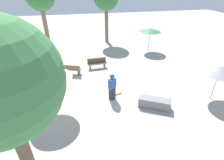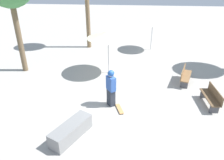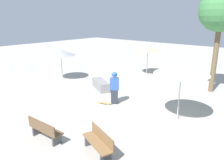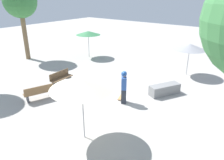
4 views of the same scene
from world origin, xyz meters
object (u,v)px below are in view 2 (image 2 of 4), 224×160
object	(u,v)px
concrete_ledge	(71,131)
shade_umbrella_cream	(108,35)
bench_near	(211,97)
bench_far	(185,76)
skater_main	(111,87)
skateboard	(120,109)
shade_umbrella_white	(153,21)

from	to	relation	value
concrete_ledge	shade_umbrella_cream	size ratio (longest dim) A/B	0.75
bench_near	shade_umbrella_cream	distance (m)	6.29
bench_far	shade_umbrella_cream	distance (m)	4.87
shade_umbrella_cream	skater_main	bearing A→B (deg)	-82.44
skateboard	bench_far	distance (m)	4.57
concrete_ledge	bench_near	world-z (taller)	bench_near
bench_near	shade_umbrella_white	world-z (taller)	shade_umbrella_white
concrete_ledge	bench_far	xyz separation A→B (m)	(5.22, 4.87, 0.13)
skateboard	shade_umbrella_cream	bearing A→B (deg)	173.63
concrete_ledge	bench_far	size ratio (longest dim) A/B	1.16
shade_umbrella_cream	concrete_ledge	bearing A→B (deg)	-98.33
shade_umbrella_cream	shade_umbrella_white	xyz separation A→B (m)	(2.87, 4.40, -0.15)
shade_umbrella_white	skateboard	bearing A→B (deg)	-103.45
bench_near	shade_umbrella_white	bearing A→B (deg)	13.18
skateboard	shade_umbrella_white	xyz separation A→B (m)	(1.98, 8.27, 2.17)
skater_main	shade_umbrella_white	bearing A→B (deg)	127.27
bench_near	shade_umbrella_white	distance (m)	8.05
concrete_ledge	shade_umbrella_cream	world-z (taller)	shade_umbrella_cream
bench_near	shade_umbrella_cream	xyz separation A→B (m)	(-5.11, 3.12, 1.95)
bench_far	skateboard	bearing A→B (deg)	-30.60
bench_near	shade_umbrella_white	xyz separation A→B (m)	(-2.24, 7.52, 1.80)
concrete_ledge	bench_near	bearing A→B (deg)	24.23
concrete_ledge	shade_umbrella_white	world-z (taller)	shade_umbrella_white
bench_near	bench_far	size ratio (longest dim) A/B	0.98
skater_main	skateboard	distance (m)	1.08
concrete_ledge	bench_near	xyz separation A→B (m)	(5.96, 2.68, 0.13)
bench_near	skateboard	bearing A→B (deg)	96.71
concrete_ledge	bench_near	size ratio (longest dim) A/B	1.19
skateboard	bench_far	bearing A→B (deg)	110.86
skateboard	shade_umbrella_cream	xyz separation A→B (m)	(-0.89, 3.87, 2.32)
skateboard	concrete_ledge	world-z (taller)	concrete_ledge
skateboard	shade_umbrella_white	bearing A→B (deg)	147.17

